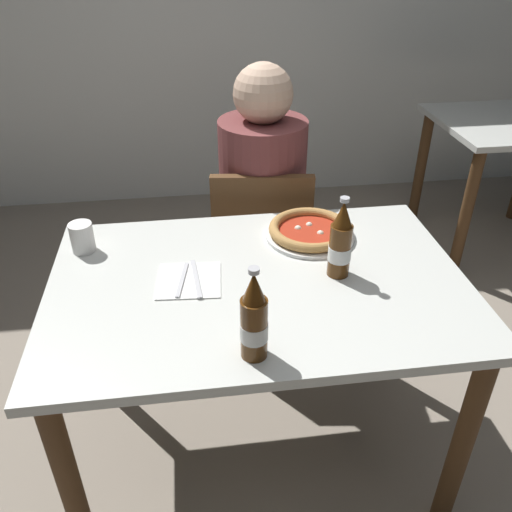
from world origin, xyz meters
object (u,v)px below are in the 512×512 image
(napkin_with_cutlery, at_px, (189,280))
(pizza_margherita_near, at_px, (310,231))
(dining_table_main, at_px, (258,311))
(diner_seated, at_px, (262,220))
(beer_bottle_left, at_px, (341,244))
(paper_cup, at_px, (82,238))
(dining_table_background, at_px, (509,149))
(chair_behind_table, at_px, (261,247))
(beer_bottle_center, at_px, (254,320))

(napkin_with_cutlery, bearing_deg, pizza_margherita_near, 26.67)
(dining_table_main, xyz_separation_m, diner_seated, (0.11, 0.66, -0.05))
(beer_bottle_left, relative_size, paper_cup, 2.60)
(dining_table_background, distance_m, napkin_with_cutlery, 2.13)
(napkin_with_cutlery, bearing_deg, beer_bottle_left, -3.60)
(dining_table_main, distance_m, pizza_margherita_near, 0.33)
(chair_behind_table, bearing_deg, beer_bottle_center, 88.28)
(dining_table_background, height_order, napkin_with_cutlery, napkin_with_cutlery)
(dining_table_background, relative_size, paper_cup, 8.42)
(pizza_margherita_near, bearing_deg, dining_table_background, 37.75)
(chair_behind_table, relative_size, beer_bottle_center, 3.44)
(beer_bottle_left, distance_m, beer_bottle_center, 0.42)
(beer_bottle_left, bearing_deg, dining_table_background, 44.06)
(chair_behind_table, distance_m, pizza_margherita_near, 0.49)
(dining_table_background, xyz_separation_m, paper_cup, (-2.05, -1.02, 0.21))
(dining_table_main, distance_m, diner_seated, 0.67)
(dining_table_background, height_order, paper_cup, paper_cup)
(dining_table_main, xyz_separation_m, pizza_margherita_near, (0.20, 0.22, 0.14))
(chair_behind_table, xyz_separation_m, dining_table_background, (1.44, 0.65, 0.11))
(diner_seated, bearing_deg, napkin_with_cutlery, -115.59)
(beer_bottle_left, relative_size, napkin_with_cutlery, 1.28)
(beer_bottle_center, height_order, napkin_with_cutlery, beer_bottle_center)
(beer_bottle_left, height_order, paper_cup, beer_bottle_left)
(pizza_margherita_near, relative_size, beer_bottle_center, 1.18)
(diner_seated, distance_m, pizza_margherita_near, 0.48)
(paper_cup, bearing_deg, pizza_margherita_near, -0.77)
(dining_table_main, height_order, pizza_margherita_near, pizza_margherita_near)
(dining_table_main, relative_size, beer_bottle_center, 4.86)
(dining_table_background, bearing_deg, chair_behind_table, -155.80)
(dining_table_main, distance_m, beer_bottle_left, 0.32)
(chair_behind_table, xyz_separation_m, paper_cup, (-0.62, -0.38, 0.32))
(diner_seated, distance_m, dining_table_background, 1.55)
(dining_table_main, relative_size, diner_seated, 0.99)
(dining_table_background, relative_size, beer_bottle_left, 3.24)
(dining_table_main, relative_size, chair_behind_table, 1.41)
(diner_seated, height_order, dining_table_background, diner_seated)
(beer_bottle_center, bearing_deg, beer_bottle_left, 46.25)
(chair_behind_table, xyz_separation_m, beer_bottle_left, (0.13, -0.62, 0.37))
(chair_behind_table, relative_size, dining_table_background, 1.06)
(chair_behind_table, relative_size, paper_cup, 8.95)
(dining_table_main, xyz_separation_m, chair_behind_table, (0.10, 0.61, -0.15))
(pizza_margherita_near, relative_size, paper_cup, 3.06)
(napkin_with_cutlery, bearing_deg, diner_seated, 64.41)
(paper_cup, bearing_deg, dining_table_main, -24.15)
(chair_behind_table, xyz_separation_m, diner_seated, (0.01, 0.05, 0.10))
(pizza_margherita_near, distance_m, napkin_with_cutlery, 0.45)
(beer_bottle_left, bearing_deg, diner_seated, 100.67)
(pizza_margherita_near, bearing_deg, dining_table_main, -132.18)
(chair_behind_table, xyz_separation_m, napkin_with_cutlery, (-0.30, -0.59, 0.27))
(chair_behind_table, distance_m, beer_bottle_center, 1.00)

